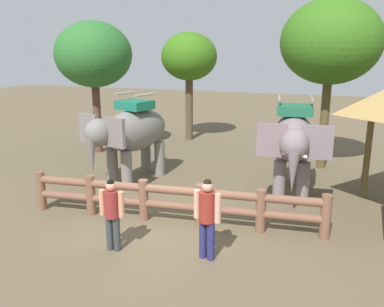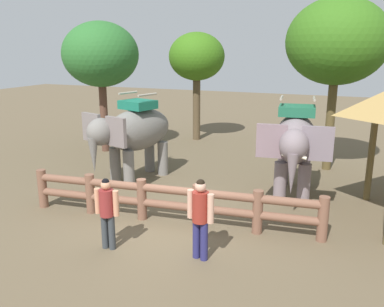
# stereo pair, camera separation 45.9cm
# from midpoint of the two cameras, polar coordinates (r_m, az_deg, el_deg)

# --- Properties ---
(ground_plane) EXTENTS (60.00, 60.00, 0.00)m
(ground_plane) POSITION_cam_midpoint_polar(r_m,az_deg,el_deg) (10.15, -4.58, -10.00)
(ground_plane) COLOR brown
(log_fence) EXTENTS (7.45, 0.97, 1.05)m
(log_fence) POSITION_cam_midpoint_polar(r_m,az_deg,el_deg) (10.08, -4.20, -6.46)
(log_fence) COLOR brown
(log_fence) RESTS_ON ground
(elephant_near_left) EXTENTS (2.25, 3.38, 2.83)m
(elephant_near_left) POSITION_cam_midpoint_polar(r_m,az_deg,el_deg) (13.11, -9.53, 2.88)
(elephant_near_left) COLOR slate
(elephant_near_left) RESTS_ON ground
(elephant_center) EXTENTS (1.91, 3.39, 2.87)m
(elephant_center) POSITION_cam_midpoint_polar(r_m,az_deg,el_deg) (11.93, 12.88, 1.65)
(elephant_center) COLOR slate
(elephant_center) RESTS_ON ground
(tourist_woman_in_black) EXTENTS (0.56, 0.33, 1.59)m
(tourist_woman_in_black) POSITION_cam_midpoint_polar(r_m,az_deg,el_deg) (8.83, -12.61, -7.73)
(tourist_woman_in_black) COLOR #34393E
(tourist_woman_in_black) RESTS_ON ground
(tourist_man_in_blue) EXTENTS (0.60, 0.39, 1.72)m
(tourist_man_in_blue) POSITION_cam_midpoint_polar(r_m,az_deg,el_deg) (8.26, 0.53, -8.39)
(tourist_man_in_blue) COLOR navy
(tourist_man_in_blue) RESTS_ON ground
(tree_far_left) EXTENTS (3.01, 3.01, 5.22)m
(tree_far_left) POSITION_cam_midpoint_polar(r_m,az_deg,el_deg) (16.95, -14.38, 13.17)
(tree_far_left) COLOR brown
(tree_far_left) RESTS_ON ground
(tree_back_center) EXTENTS (3.36, 3.36, 5.83)m
(tree_back_center) POSITION_cam_midpoint_polar(r_m,az_deg,el_deg) (14.83, 17.99, 14.57)
(tree_back_center) COLOR brown
(tree_back_center) RESTS_ON ground
(tree_far_right) EXTENTS (2.51, 2.51, 4.88)m
(tree_far_right) POSITION_cam_midpoint_polar(r_m,az_deg,el_deg) (18.79, -1.12, 13.24)
(tree_far_right) COLOR brown
(tree_far_right) RESTS_ON ground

